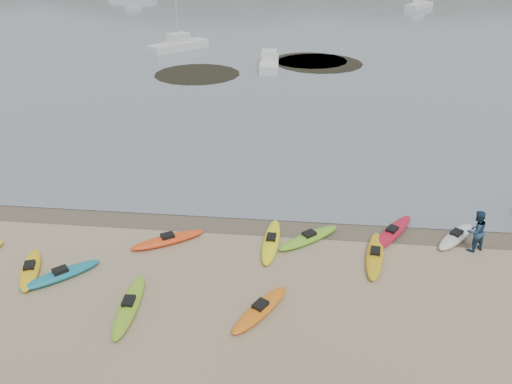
# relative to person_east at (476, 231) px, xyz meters

# --- Properties ---
(ground) EXTENTS (600.00, 600.00, 0.00)m
(ground) POSITION_rel_person_east_xyz_m (-9.55, 1.52, -0.95)
(ground) COLOR tan
(ground) RESTS_ON ground
(wet_sand) EXTENTS (60.00, 60.00, 0.00)m
(wet_sand) POSITION_rel_person_east_xyz_m (-9.55, 1.22, -0.94)
(wet_sand) COLOR brown
(wet_sand) RESTS_ON ground
(kayaks) EXTENTS (22.49, 9.70, 0.34)m
(kayaks) POSITION_rel_person_east_xyz_m (-10.26, -1.96, -0.78)
(kayaks) COLOR red
(kayaks) RESTS_ON ground
(person_east) EXTENTS (1.15, 1.06, 1.89)m
(person_east) POSITION_rel_person_east_xyz_m (0.00, 0.00, 0.00)
(person_east) COLOR navy
(person_east) RESTS_ON ground
(kelp_mats) EXTENTS (20.51, 15.18, 0.04)m
(kelp_mats) POSITION_rel_person_east_xyz_m (-10.39, 32.83, -0.92)
(kelp_mats) COLOR black
(kelp_mats) RESTS_ON water
(moored_boats) EXTENTS (98.39, 90.35, 1.36)m
(moored_boats) POSITION_rel_person_east_xyz_m (-8.79, 79.02, -0.36)
(moored_boats) COLOR silver
(moored_boats) RESTS_ON ground
(far_hills) EXTENTS (550.00, 135.00, 80.00)m
(far_hills) POSITION_rel_person_east_xyz_m (29.83, 195.49, -16.88)
(far_hills) COLOR #384235
(far_hills) RESTS_ON ground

